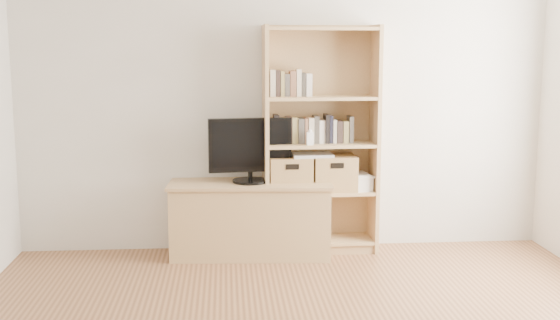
{
  "coord_description": "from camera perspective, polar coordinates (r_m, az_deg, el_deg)",
  "views": [
    {
      "loc": [
        -0.5,
        -3.43,
        1.75
      ],
      "look_at": [
        -0.08,
        1.9,
        0.86
      ],
      "focal_mm": 45.0,
      "sensor_mm": 36.0,
      "label": 1
    }
  ],
  "objects": [
    {
      "name": "television",
      "position": [
        5.76,
        -2.45,
        0.83
      ],
      "size": [
        0.69,
        0.13,
        0.54
      ],
      "primitive_type": "cube",
      "rotation": [
        0.0,
        0.0,
        0.11
      ],
      "color": "black",
      "rests_on": "tv_stand"
    },
    {
      "name": "basket_right",
      "position": [
        5.93,
        4.41,
        -1.05
      ],
      "size": [
        0.36,
        0.3,
        0.29
      ],
      "primitive_type": "cube",
      "rotation": [
        0.0,
        0.0,
        0.02
      ],
      "color": "brown",
      "rests_on": "bookshelf"
    },
    {
      "name": "back_wall",
      "position": [
        5.97,
        0.34,
        5.09
      ],
      "size": [
        4.5,
        0.02,
        2.6
      ],
      "primitive_type": "cube",
      "color": "beige",
      "rests_on": "floor"
    },
    {
      "name": "books_row_upper",
      "position": [
        5.82,
        1.26,
        6.15
      ],
      "size": [
        0.37,
        0.15,
        0.19
      ],
      "primitive_type": "cube",
      "rotation": [
        0.0,
        0.0,
        0.04
      ],
      "color": "silver",
      "rests_on": "bookshelf"
    },
    {
      "name": "laptop",
      "position": [
        5.86,
        2.63,
        0.41
      ],
      "size": [
        0.34,
        0.24,
        0.03
      ],
      "primitive_type": "cube",
      "rotation": [
        0.0,
        0.0,
        0.04
      ],
      "color": "silver",
      "rests_on": "basket_left"
    },
    {
      "name": "baby_monitor",
      "position": [
        5.75,
        2.44,
        1.75
      ],
      "size": [
        0.06,
        0.04,
        0.11
      ],
      "primitive_type": "cube",
      "rotation": [
        0.0,
        0.0,
        0.1
      ],
      "color": "white",
      "rests_on": "bookshelf"
    },
    {
      "name": "basket_left",
      "position": [
        5.88,
        0.85,
        -1.13
      ],
      "size": [
        0.36,
        0.3,
        0.29
      ],
      "primitive_type": "cube",
      "rotation": [
        0.0,
        0.0,
        0.02
      ],
      "color": "brown",
      "rests_on": "bookshelf"
    },
    {
      "name": "tv_stand",
      "position": [
        5.87,
        -2.41,
        -4.91
      ],
      "size": [
        1.33,
        0.57,
        0.6
      ],
      "primitive_type": "cube",
      "rotation": [
        0.0,
        0.0,
        -0.06
      ],
      "color": "tan",
      "rests_on": "floor"
    },
    {
      "name": "magazine_stack",
      "position": [
        5.99,
        6.4,
        -1.85
      ],
      "size": [
        0.21,
        0.27,
        0.12
      ],
      "primitive_type": "cube",
      "rotation": [
        0.0,
        0.0,
        0.15
      ],
      "color": "beige",
      "rests_on": "bookshelf"
    },
    {
      "name": "bookshelf",
      "position": [
        5.87,
        3.32,
        1.59
      ],
      "size": [
        0.96,
        0.36,
        1.91
      ],
      "primitive_type": "cube",
      "rotation": [
        0.0,
        0.0,
        0.02
      ],
      "color": "tan",
      "rests_on": "floor"
    },
    {
      "name": "books_row_mid",
      "position": [
        5.88,
        3.29,
        2.48
      ],
      "size": [
        0.82,
        0.18,
        0.22
      ],
      "primitive_type": "cube",
      "rotation": [
        0.0,
        0.0,
        -0.03
      ],
      "color": "silver",
      "rests_on": "bookshelf"
    }
  ]
}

